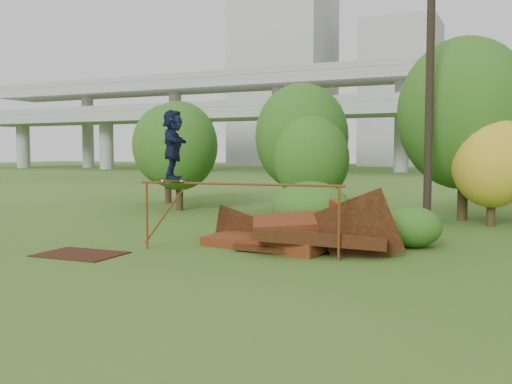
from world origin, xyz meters
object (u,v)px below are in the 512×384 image
at_px(flat_plate, 80,254).
at_px(utility_pole, 430,72).
at_px(skater, 173,144).
at_px(scrap_pile, 298,235).

xyz_separation_m(flat_plate, utility_pole, (7.47, 9.04, 5.41)).
bearing_deg(utility_pole, flat_plate, -129.57).
distance_m(skater, flat_plate, 3.79).
distance_m(scrap_pile, utility_pole, 8.06).
height_order(scrap_pile, flat_plate, scrap_pile).
xyz_separation_m(skater, flat_plate, (-1.87, -1.59, -2.89)).
relative_size(skater, utility_pole, 0.17).
relative_size(scrap_pile, skater, 3.24).
height_order(skater, flat_plate, skater).
height_order(scrap_pile, skater, skater).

